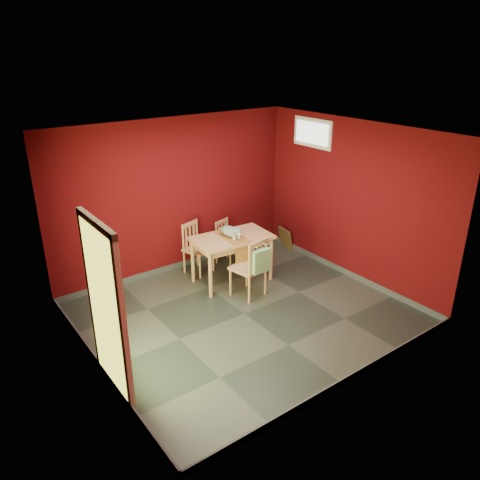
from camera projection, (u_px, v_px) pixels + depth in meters
ground at (244, 314)px, 7.09m from camera, size 4.50×4.50×0.00m
room_shell at (244, 311)px, 7.07m from camera, size 4.50×4.50×4.50m
doorway at (105, 305)px, 5.14m from camera, size 0.06×1.01×2.13m
window at (312, 133)px, 8.14m from camera, size 0.05×0.90×0.50m
outlet_plate at (249, 233)px, 9.33m from camera, size 0.08×0.02×0.12m
dining_table at (232, 242)px, 7.82m from camera, size 1.37×0.87×0.82m
table_runner at (236, 242)px, 7.72m from camera, size 0.40×0.73×0.36m
chair_far_left at (196, 247)px, 8.25m from camera, size 0.54×0.54×0.91m
chair_far_right at (227, 241)px, 8.63m from camera, size 0.47×0.47×0.81m
chair_near at (250, 267)px, 7.42m from camera, size 0.55×0.55×1.00m
tote_bag at (261, 261)px, 7.19m from camera, size 0.32×0.19×0.44m
cat at (230, 230)px, 7.76m from camera, size 0.42×0.53×0.24m
picture_frame at (285, 238)px, 9.36m from camera, size 0.19×0.41×0.39m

